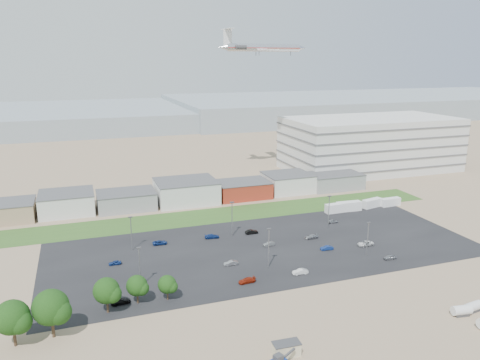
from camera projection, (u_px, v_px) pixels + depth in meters
name	position (u px, v px, depth m)	size (l,w,h in m)	color
ground	(277.00, 281.00, 112.33)	(700.00, 700.00, 0.00)	#9A7E62
parking_lot	(265.00, 248.00, 132.21)	(120.00, 50.00, 0.01)	black
grass_strip	(216.00, 215.00, 159.88)	(160.00, 16.00, 0.02)	#325821
hills_backdrop	(175.00, 115.00, 412.04)	(700.00, 200.00, 9.00)	gray
building_row	(157.00, 194.00, 170.85)	(170.00, 20.00, 8.00)	silver
parking_garage	(370.00, 144.00, 224.79)	(80.00, 40.00, 25.00)	silver
portable_shed	(286.00, 349.00, 83.85)	(5.03, 2.61, 2.53)	beige
storage_tank_nw	(462.00, 310.00, 97.00)	(3.99, 1.99, 2.39)	silver
storage_tank_ne	(473.00, 306.00, 98.60)	(3.83, 1.92, 2.30)	silver
box_trailer_a	(337.00, 208.00, 162.83)	(8.25, 2.58, 3.09)	silver
box_trailer_b	(349.00, 206.00, 164.41)	(8.75, 2.74, 3.28)	silver
box_trailer_c	(372.00, 203.00, 168.51)	(8.02, 2.51, 3.01)	silver
box_trailer_d	(390.00, 202.00, 170.14)	(7.62, 2.38, 2.86)	silver
tree_far_left	(12.00, 321.00, 85.65)	(6.89, 6.89, 10.33)	black
tree_left	(51.00, 311.00, 88.35)	(7.36, 7.36, 11.03)	black
tree_mid	(107.00, 293.00, 97.32)	(5.89, 5.89, 8.84)	black
tree_right	(137.00, 288.00, 101.28)	(4.90, 4.90, 7.35)	black
tree_near	(167.00, 286.00, 102.80)	(4.36, 4.36, 6.55)	black
lightpole_front_l	(140.00, 267.00, 108.59)	(1.15, 0.48, 9.79)	slate
lightpole_front_m	(269.00, 248.00, 118.66)	(1.24, 0.52, 10.52)	slate
lightpole_front_r	(368.00, 239.00, 125.95)	(1.12, 0.47, 9.53)	slate
lightpole_back_l	(131.00, 233.00, 129.65)	(1.15, 0.48, 9.75)	slate
lightpole_back_m	(232.00, 219.00, 139.93)	(1.26, 0.53, 10.71)	slate
lightpole_back_r	(329.00, 212.00, 147.15)	(1.23, 0.51, 10.42)	slate
airliner	(264.00, 48.00, 205.35)	(41.47, 28.28, 12.25)	silver
parked_car_0	(365.00, 243.00, 133.66)	(2.18, 4.73, 1.31)	silver
parked_car_1	(327.00, 248.00, 130.64)	(1.26, 3.63, 1.20)	navy
parked_car_2	(390.00, 257.00, 124.54)	(1.45, 3.60, 1.23)	#A5A5AA
parked_car_3	(247.00, 280.00, 111.35)	(1.69, 4.17, 1.21)	maroon
parked_car_4	(231.00, 263.00, 120.86)	(1.27, 3.64, 1.20)	#A5A5AA
parked_car_5	(115.00, 263.00, 121.20)	(1.31, 3.24, 1.11)	navy
parked_car_6	(212.00, 236.00, 139.23)	(1.75, 4.31, 1.25)	navy
parked_car_7	(269.00, 244.00, 133.55)	(1.20, 3.43, 1.13)	#595B5E
parked_car_8	(333.00, 221.00, 152.39)	(1.34, 3.33, 1.13)	#A5A5AA
parked_car_9	(160.00, 243.00, 134.49)	(1.93, 4.19, 1.17)	navy
parked_car_10	(121.00, 301.00, 101.69)	(1.73, 4.25, 1.23)	black
parked_car_11	(252.00, 232.00, 142.74)	(1.38, 3.95, 1.30)	black
parked_car_12	(311.00, 237.00, 138.97)	(1.66, 4.08, 1.18)	#A5A5AA
parked_car_13	(300.00, 272.00, 115.89)	(1.37, 3.93, 1.29)	silver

